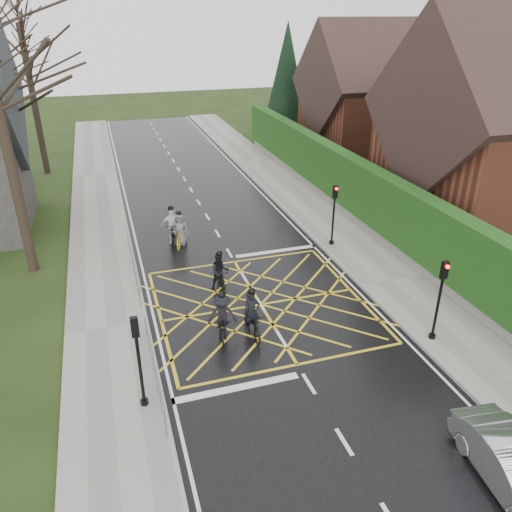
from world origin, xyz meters
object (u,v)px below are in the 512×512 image
cyclist_rear (252,319)px  cyclist_mid (223,320)px  cyclist_front (172,230)px  cyclist_lead (180,234)px  cyclist_back (220,275)px

cyclist_rear → cyclist_mid: (-1.06, 0.19, 0.05)m
cyclist_front → cyclist_lead: 0.52m
cyclist_rear → cyclist_mid: 1.08m
cyclist_mid → cyclist_lead: 8.24m
cyclist_lead → cyclist_back: bearing=-61.3°
cyclist_rear → cyclist_lead: size_ratio=0.98×
cyclist_rear → cyclist_back: size_ratio=1.07×
cyclist_back → cyclist_front: bearing=104.6°
cyclist_rear → cyclist_front: cyclist_front is taller
cyclist_mid → cyclist_front: size_ratio=0.94×
cyclist_rear → cyclist_back: (-0.34, 3.48, 0.07)m
cyclist_back → cyclist_lead: size_ratio=0.91×
cyclist_mid → cyclist_rear: bearing=2.6°
cyclist_back → cyclist_front: cyclist_front is taller
cyclist_rear → cyclist_mid: cyclist_rear is taller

